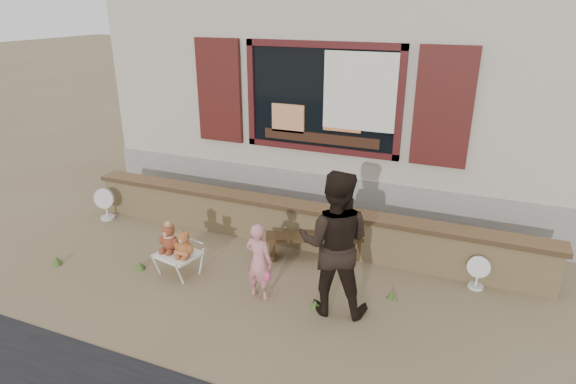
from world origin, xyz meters
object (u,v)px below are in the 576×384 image
at_px(teddy_bear_right, 184,243).
at_px(child, 259,261).
at_px(folding_chair, 178,255).
at_px(teddy_bear_left, 169,237).
at_px(bench, 316,241).
at_px(adult, 335,243).

xyz_separation_m(teddy_bear_right, child, (1.09, -0.04, -0.01)).
bearing_deg(folding_chair, teddy_bear_left, 180.00).
bearing_deg(folding_chair, teddy_bear_right, 0.00).
distance_m(bench, teddy_bear_right, 1.84).
distance_m(teddy_bear_left, teddy_bear_right, 0.28).
xyz_separation_m(teddy_bear_left, adult, (2.28, 0.01, 0.35)).
bearing_deg(teddy_bear_right, child, 9.35).
height_order(teddy_bear_right, adult, adult).
xyz_separation_m(bench, adult, (0.60, -1.09, 0.61)).
height_order(bench, folding_chair, bench).
distance_m(folding_chair, teddy_bear_left, 0.27).
bearing_deg(adult, teddy_bear_left, -8.93).
distance_m(folding_chair, adult, 2.23).
distance_m(folding_chair, teddy_bear_right, 0.26).
bearing_deg(teddy_bear_left, adult, 11.65).
distance_m(bench, child, 1.26).
xyz_separation_m(bench, teddy_bear_left, (-1.68, -1.10, 0.26)).
distance_m(teddy_bear_left, child, 1.37).
relative_size(teddy_bear_left, adult, 0.23).
relative_size(bench, child, 1.42).
distance_m(teddy_bear_right, adult, 2.04).
xyz_separation_m(teddy_bear_left, teddy_bear_right, (0.27, -0.06, -0.02)).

